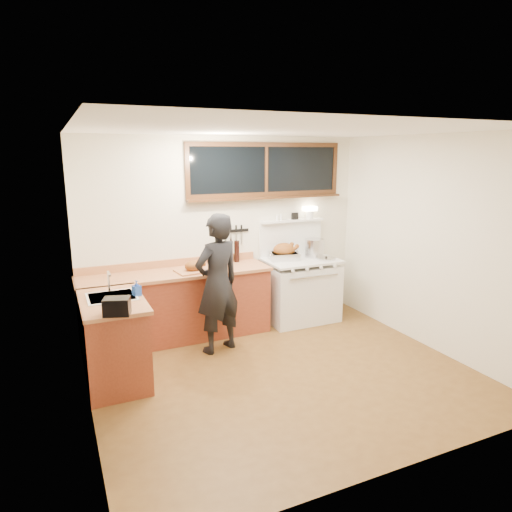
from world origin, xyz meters
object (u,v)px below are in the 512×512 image
man (218,284)px  roast_turkey (284,253)px  vintage_stove (300,288)px  cutting_board (195,267)px

man → roast_turkey: size_ratio=3.69×
vintage_stove → man: bearing=-159.8°
cutting_board → roast_turkey: roast_turkey is taller
cutting_board → roast_turkey: (1.35, 0.12, 0.05)m
roast_turkey → cutting_board: bearing=-174.9°
cutting_board → roast_turkey: size_ratio=1.06×
man → cutting_board: (-0.14, 0.48, 0.11)m
cutting_board → man: bearing=-74.0°
vintage_stove → cutting_board: 1.65m
man → cutting_board: size_ratio=3.48×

